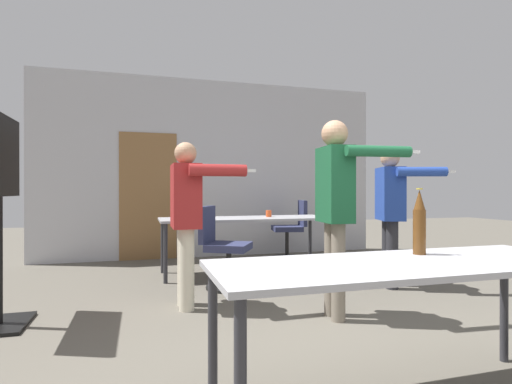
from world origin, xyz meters
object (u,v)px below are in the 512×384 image
object	(u,v)px
person_near_casual	(391,204)
drink_cup	(269,214)
person_left_plaid	(187,209)
beer_bottle	(419,223)
person_center_tall	(336,197)
office_chair_far_right	(222,250)
office_chair_near_pushed	(292,231)

from	to	relation	value
person_near_casual	drink_cup	distance (m)	1.68
person_left_plaid	drink_cup	distance (m)	1.94
beer_bottle	person_center_tall	bearing A→B (deg)	84.61
person_center_tall	office_chair_far_right	distance (m)	1.64
person_center_tall	beer_bottle	bearing A→B (deg)	-0.43
office_chair_near_pushed	beer_bottle	distance (m)	4.31
person_near_casual	drink_cup	xyz separation A→B (m)	(-1.06, 1.29, -0.16)
office_chair_near_pushed	drink_cup	bearing A→B (deg)	151.46
person_center_tall	beer_bottle	size ratio (longest dim) A/B	4.57
person_near_casual	office_chair_near_pushed	size ratio (longest dim) A/B	1.67
office_chair_near_pushed	beer_bottle	world-z (taller)	beer_bottle
person_left_plaid	person_center_tall	bearing A→B (deg)	61.01
office_chair_far_right	drink_cup	bearing A→B (deg)	162.41
person_center_tall	office_chair_near_pushed	bearing A→B (deg)	170.82
person_left_plaid	office_chair_far_right	world-z (taller)	person_left_plaid
beer_bottle	person_near_casual	bearing A→B (deg)	58.57
person_left_plaid	person_near_casual	world-z (taller)	person_near_casual
beer_bottle	drink_cup	distance (m)	3.35
person_center_tall	office_chair_near_pushed	world-z (taller)	person_center_tall
office_chair_far_right	beer_bottle	size ratio (longest dim) A/B	2.47
person_left_plaid	office_chair_far_right	distance (m)	0.95
person_near_casual	person_center_tall	bearing A→B (deg)	-34.64
person_left_plaid	beer_bottle	size ratio (longest dim) A/B	4.17
office_chair_near_pushed	beer_bottle	bearing A→B (deg)	178.09
person_center_tall	person_left_plaid	size ratio (longest dim) A/B	1.10
person_left_plaid	beer_bottle	world-z (taller)	person_left_plaid
office_chair_near_pushed	drink_cup	xyz separation A→B (m)	(-0.68, -0.86, 0.34)
person_center_tall	office_chair_near_pushed	size ratio (longest dim) A/B	1.81
person_left_plaid	office_chair_near_pushed	size ratio (longest dim) A/B	1.65
person_near_casual	office_chair_near_pushed	world-z (taller)	person_near_casual
person_center_tall	person_left_plaid	world-z (taller)	person_center_tall
person_near_casual	drink_cup	world-z (taller)	person_near_casual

